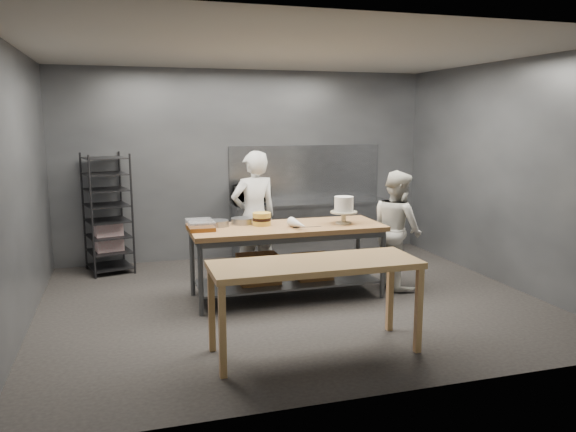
{
  "coord_description": "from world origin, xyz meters",
  "views": [
    {
      "loc": [
        -1.96,
        -6.38,
        2.23
      ],
      "look_at": [
        -0.01,
        0.15,
        1.05
      ],
      "focal_mm": 35.0,
      "sensor_mm": 36.0,
      "label": 1
    }
  ],
  "objects_px": {
    "chef_right": "(397,229)",
    "chef_behind": "(254,217)",
    "microwave": "(252,195)",
    "layer_cake": "(262,219)",
    "work_table": "(285,253)",
    "frosted_cake_stand": "(344,207)",
    "near_counter": "(315,270)",
    "speed_rack": "(108,214)"
  },
  "relations": [
    {
      "from": "work_table",
      "to": "frosted_cake_stand",
      "type": "relative_size",
      "value": 6.9
    },
    {
      "from": "near_counter",
      "to": "frosted_cake_stand",
      "type": "relative_size",
      "value": 5.75
    },
    {
      "from": "work_table",
      "to": "speed_rack",
      "type": "xyz_separation_m",
      "value": [
        -2.14,
        1.89,
        0.28
      ]
    },
    {
      "from": "frosted_cake_stand",
      "to": "work_table",
      "type": "bearing_deg",
      "value": 173.56
    },
    {
      "from": "chef_right",
      "to": "speed_rack",
      "type": "bearing_deg",
      "value": 57.06
    },
    {
      "from": "frosted_cake_stand",
      "to": "layer_cake",
      "type": "xyz_separation_m",
      "value": [
        -1.02,
        0.19,
        -0.14
      ]
    },
    {
      "from": "near_counter",
      "to": "microwave",
      "type": "distance_m",
      "value": 3.71
    },
    {
      "from": "speed_rack",
      "to": "layer_cake",
      "type": "distance_m",
      "value": 2.59
    },
    {
      "from": "work_table",
      "to": "frosted_cake_stand",
      "type": "height_order",
      "value": "frosted_cake_stand"
    },
    {
      "from": "near_counter",
      "to": "frosted_cake_stand",
      "type": "distance_m",
      "value": 1.92
    },
    {
      "from": "chef_behind",
      "to": "frosted_cake_stand",
      "type": "height_order",
      "value": "chef_behind"
    },
    {
      "from": "speed_rack",
      "to": "layer_cake",
      "type": "height_order",
      "value": "speed_rack"
    },
    {
      "from": "speed_rack",
      "to": "microwave",
      "type": "xyz_separation_m",
      "value": [
        2.18,
        0.08,
        0.19
      ]
    },
    {
      "from": "work_table",
      "to": "layer_cake",
      "type": "height_order",
      "value": "layer_cake"
    },
    {
      "from": "speed_rack",
      "to": "microwave",
      "type": "distance_m",
      "value": 2.19
    },
    {
      "from": "layer_cake",
      "to": "near_counter",
      "type": "bearing_deg",
      "value": -87.9
    },
    {
      "from": "near_counter",
      "to": "microwave",
      "type": "bearing_deg",
      "value": 86.34
    },
    {
      "from": "frosted_cake_stand",
      "to": "layer_cake",
      "type": "relative_size",
      "value": 1.52
    },
    {
      "from": "frosted_cake_stand",
      "to": "chef_right",
      "type": "bearing_deg",
      "value": 6.8
    },
    {
      "from": "microwave",
      "to": "layer_cake",
      "type": "distance_m",
      "value": 1.89
    },
    {
      "from": "speed_rack",
      "to": "layer_cake",
      "type": "xyz_separation_m",
      "value": [
        1.87,
        -1.79,
        0.14
      ]
    },
    {
      "from": "work_table",
      "to": "frosted_cake_stand",
      "type": "bearing_deg",
      "value": -6.44
    },
    {
      "from": "chef_right",
      "to": "near_counter",
      "type": "bearing_deg",
      "value": 128.44
    },
    {
      "from": "near_counter",
      "to": "microwave",
      "type": "xyz_separation_m",
      "value": [
        0.24,
        3.69,
        0.24
      ]
    },
    {
      "from": "microwave",
      "to": "frosted_cake_stand",
      "type": "relative_size",
      "value": 1.56
    },
    {
      "from": "work_table",
      "to": "near_counter",
      "type": "distance_m",
      "value": 1.75
    },
    {
      "from": "speed_rack",
      "to": "microwave",
      "type": "height_order",
      "value": "speed_rack"
    },
    {
      "from": "near_counter",
      "to": "chef_behind",
      "type": "height_order",
      "value": "chef_behind"
    },
    {
      "from": "work_table",
      "to": "frosted_cake_stand",
      "type": "distance_m",
      "value": 0.95
    },
    {
      "from": "near_counter",
      "to": "work_table",
      "type": "bearing_deg",
      "value": 83.27
    },
    {
      "from": "chef_right",
      "to": "chef_behind",
      "type": "bearing_deg",
      "value": 59.48
    },
    {
      "from": "chef_right",
      "to": "microwave",
      "type": "height_order",
      "value": "chef_right"
    },
    {
      "from": "chef_behind",
      "to": "frosted_cake_stand",
      "type": "bearing_deg",
      "value": 125.85
    },
    {
      "from": "chef_behind",
      "to": "chef_right",
      "type": "xyz_separation_m",
      "value": [
        1.76,
        -0.8,
        -0.12
      ]
    },
    {
      "from": "speed_rack",
      "to": "chef_behind",
      "type": "xyz_separation_m",
      "value": [
        1.94,
        -1.08,
        0.05
      ]
    },
    {
      "from": "chef_behind",
      "to": "speed_rack",
      "type": "bearing_deg",
      "value": -39.88
    },
    {
      "from": "chef_behind",
      "to": "layer_cake",
      "type": "distance_m",
      "value": 0.72
    },
    {
      "from": "speed_rack",
      "to": "chef_right",
      "type": "relative_size",
      "value": 1.12
    },
    {
      "from": "work_table",
      "to": "microwave",
      "type": "distance_m",
      "value": 2.03
    },
    {
      "from": "work_table",
      "to": "near_counter",
      "type": "xyz_separation_m",
      "value": [
        -0.2,
        -1.72,
        0.24
      ]
    },
    {
      "from": "microwave",
      "to": "layer_cake",
      "type": "height_order",
      "value": "microwave"
    },
    {
      "from": "work_table",
      "to": "near_counter",
      "type": "height_order",
      "value": "work_table"
    }
  ]
}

